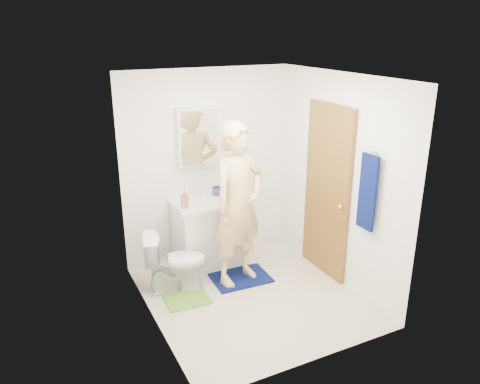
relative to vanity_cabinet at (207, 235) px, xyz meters
name	(u,v)px	position (x,y,z in m)	size (l,w,h in m)	color
floor	(251,296)	(0.15, -0.91, -0.41)	(2.20, 2.40, 0.02)	beige
ceiling	(254,75)	(0.15, -0.91, 2.01)	(2.20, 2.40, 0.02)	white
wall_back	(207,166)	(0.15, 0.30, 0.80)	(2.20, 0.02, 2.40)	white
wall_front	(321,241)	(0.15, -2.12, 0.80)	(2.20, 0.02, 2.40)	white
wall_left	(148,213)	(-0.96, -0.91, 0.80)	(0.02, 2.40, 2.40)	white
wall_right	(339,180)	(1.26, -0.91, 0.80)	(0.02, 2.40, 2.40)	white
vanity_cabinet	(207,235)	(0.00, 0.00, 0.00)	(0.75, 0.55, 0.80)	white
countertop	(206,203)	(0.00, 0.00, 0.43)	(0.79, 0.59, 0.05)	white
sink_basin	(206,202)	(0.00, 0.00, 0.44)	(0.40, 0.40, 0.03)	white
faucet	(200,192)	(0.00, 0.18, 0.51)	(0.03, 0.03, 0.12)	silver
medicine_cabinet	(197,137)	(0.00, 0.22, 1.20)	(0.50, 0.12, 0.70)	white
mirror_panel	(199,138)	(0.00, 0.16, 1.20)	(0.46, 0.01, 0.66)	white
door	(327,192)	(1.22, -0.76, 0.62)	(0.05, 0.80, 2.05)	olive
door_knob	(341,207)	(1.18, -1.08, 0.55)	(0.07, 0.07, 0.07)	gold
towel	(368,192)	(1.18, -1.48, 0.85)	(0.03, 0.24, 0.80)	#081350
towel_hook	(375,152)	(1.22, -1.48, 1.27)	(0.02, 0.02, 0.06)	silver
toilet	(176,262)	(-0.55, -0.40, -0.05)	(0.39, 0.68, 0.70)	white
bath_mat	(241,278)	(0.21, -0.53, -0.39)	(0.67, 0.48, 0.02)	#081350
green_rug	(187,298)	(-0.52, -0.66, -0.39)	(0.47, 0.40, 0.02)	#639F35
soap_dispenser	(185,199)	(-0.30, -0.09, 0.55)	(0.09, 0.10, 0.21)	#AA604F
toothbrush_cup	(217,191)	(0.21, 0.14, 0.50)	(0.13, 0.13, 0.10)	#533B82
man	(238,205)	(0.17, -0.55, 0.56)	(0.69, 0.45, 1.89)	#DCBB7C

